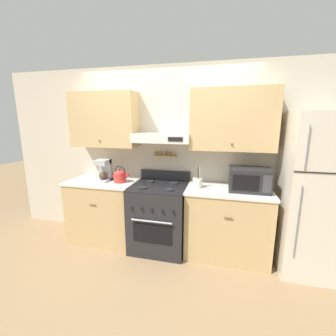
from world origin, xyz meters
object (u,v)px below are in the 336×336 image
object	(u,v)px
coffee_maker	(104,170)
microwave	(249,180)
refrigerator	(313,195)
tea_kettle	(120,176)
stove_range	(160,217)
utensil_crock	(197,183)

from	to	relation	value
coffee_maker	microwave	world-z (taller)	coffee_maker
refrigerator	tea_kettle	bearing A→B (deg)	179.30
tea_kettle	coffee_maker	size ratio (longest dim) A/B	0.75
stove_range	refrigerator	distance (m)	1.93
refrigerator	coffee_maker	distance (m)	2.72
stove_range	utensil_crock	distance (m)	0.74
microwave	tea_kettle	bearing A→B (deg)	-179.41
refrigerator	tea_kettle	xyz separation A→B (m)	(-2.46, 0.03, 0.07)
stove_range	refrigerator	world-z (taller)	refrigerator
stove_range	tea_kettle	bearing A→B (deg)	178.68
stove_range	utensil_crock	size ratio (longest dim) A/B	3.83
tea_kettle	utensil_crock	size ratio (longest dim) A/B	0.86
tea_kettle	refrigerator	bearing A→B (deg)	-0.70
utensil_crock	tea_kettle	bearing A→B (deg)	-180.00
refrigerator	coffee_maker	world-z (taller)	refrigerator
stove_range	refrigerator	bearing A→B (deg)	-0.51
stove_range	utensil_crock	world-z (taller)	utensil_crock
coffee_maker	tea_kettle	bearing A→B (deg)	-6.69
microwave	utensil_crock	distance (m)	0.65
tea_kettle	utensil_crock	bearing A→B (deg)	0.00
coffee_maker	utensil_crock	size ratio (longest dim) A/B	1.14
stove_range	refrigerator	xyz separation A→B (m)	(1.87, -0.02, 0.48)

